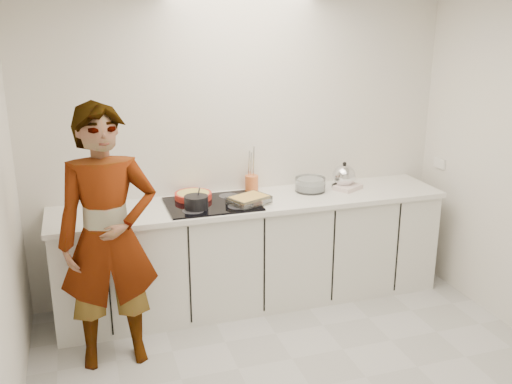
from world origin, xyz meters
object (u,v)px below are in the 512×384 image
object	(u,v)px
utensil_crock	(252,184)
baking_dish	(249,199)
tart_dish	(193,195)
kettle	(344,177)
saucepan	(196,202)
mixing_bowl	(310,185)
hob	(212,204)
cook	(108,239)

from	to	relation	value
utensil_crock	baking_dish	bearing A→B (deg)	-110.39
tart_dish	kettle	bearing A→B (deg)	-2.20
saucepan	kettle	distance (m)	1.37
baking_dish	mixing_bowl	size ratio (longest dim) A/B	1.08
utensil_crock	tart_dish	bearing A→B (deg)	-170.59
hob	saucepan	world-z (taller)	saucepan
tart_dish	cook	world-z (taller)	cook
baking_dish	utensil_crock	distance (m)	0.37
baking_dish	saucepan	bearing A→B (deg)	-179.65
saucepan	cook	distance (m)	0.80
hob	kettle	bearing A→B (deg)	5.30
tart_dish	utensil_crock	distance (m)	0.53
saucepan	baking_dish	world-z (taller)	saucepan
baking_dish	cook	distance (m)	1.19
baking_dish	cook	bearing A→B (deg)	-159.60
baking_dish	mixing_bowl	world-z (taller)	mixing_bowl
saucepan	utensil_crock	distance (m)	0.65
utensil_crock	cook	bearing A→B (deg)	-148.58
mixing_bowl	cook	bearing A→B (deg)	-160.35
hob	mixing_bowl	distance (m)	0.89
tart_dish	mixing_bowl	world-z (taller)	mixing_bowl
mixing_bowl	cook	distance (m)	1.83
tart_dish	mixing_bowl	size ratio (longest dim) A/B	1.12
tart_dish	kettle	size ratio (longest dim) A/B	1.50
mixing_bowl	utensil_crock	xyz separation A→B (m)	(-0.48, 0.14, 0.01)
tart_dish	cook	xyz separation A→B (m)	(-0.72, -0.67, -0.04)
mixing_bowl	utensil_crock	world-z (taller)	utensil_crock
tart_dish	utensil_crock	size ratio (longest dim) A/B	2.74
hob	saucepan	xyz separation A→B (m)	(-0.15, -0.10, 0.06)
mixing_bowl	cook	world-z (taller)	cook
hob	baking_dish	bearing A→B (deg)	-18.80
cook	mixing_bowl	bearing A→B (deg)	19.42
mixing_bowl	saucepan	bearing A→B (deg)	-168.89
saucepan	utensil_crock	xyz separation A→B (m)	(0.55, 0.35, 0.00)
hob	baking_dish	world-z (taller)	baking_dish
saucepan	utensil_crock	bearing A→B (deg)	32.08
tart_dish	cook	distance (m)	0.98
hob	baking_dish	size ratio (longest dim) A/B	1.95
kettle	baking_dish	bearing A→B (deg)	-167.41
tart_dish	baking_dish	size ratio (longest dim) A/B	1.04
mixing_bowl	tart_dish	bearing A→B (deg)	176.74
hob	mixing_bowl	size ratio (longest dim) A/B	2.10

